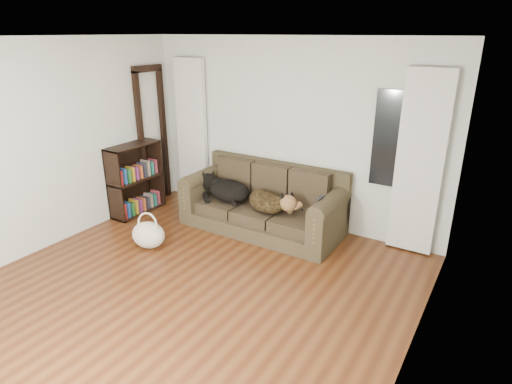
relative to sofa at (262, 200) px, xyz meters
The scene contains 15 objects.
floor 2.03m from the sofa, 86.29° to the right, with size 5.00×5.00×0.00m, color #45200E.
ceiling 2.92m from the sofa, 86.29° to the right, with size 5.00×5.00×0.00m, color white.
wall_back 1.01m from the sofa, 76.30° to the left, with size 4.50×0.04×2.60m, color silver.
wall_left 3.02m from the sofa, 137.06° to the right, with size 0.04×5.00×2.60m, color silver.
wall_right 3.21m from the sofa, 39.71° to the right, with size 0.04×5.00×2.60m, color silver.
curtain_left 1.78m from the sofa, 164.19° to the left, with size 0.55×0.08×2.25m, color silver.
curtain_right 2.10m from the sofa, 13.00° to the left, with size 0.55×0.08×2.25m, color silver.
window_pane 1.91m from the sofa, 17.42° to the left, with size 0.50×0.03×1.20m, color black.
door_casing 2.16m from the sofa, behind, with size 0.07×0.60×2.10m, color black.
sofa is the anchor object (origin of this frame).
dog_black_lab 0.57m from the sofa, behind, with size 0.70×0.49×0.30m, color black.
dog_shepherd 0.20m from the sofa, 27.11° to the right, with size 0.63×0.44×0.28m, color black.
tv_remote 1.00m from the sofa, 10.64° to the right, with size 0.05×0.18×0.02m, color black.
tote_bag 1.60m from the sofa, 128.52° to the right, with size 0.47×0.36×0.34m, color beige.
bookshelf 2.02m from the sofa, 166.64° to the right, with size 0.32×0.86×1.08m, color black.
Camera 1 is at (2.70, -2.77, 2.65)m, focal length 30.00 mm.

